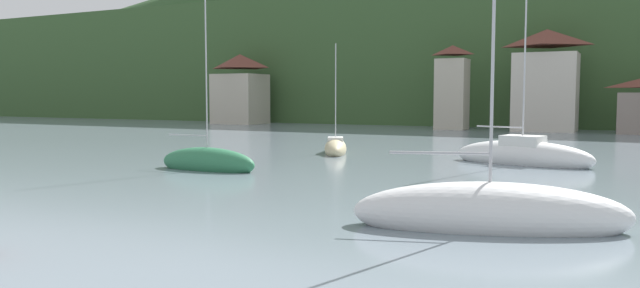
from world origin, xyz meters
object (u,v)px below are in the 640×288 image
shore_building_central (546,82)px  sailboat_far_7 (336,148)px  sailboat_far_11 (522,155)px  shore_building_westcentral (452,89)px  sailboat_far_4 (208,163)px  shore_building_west (240,90)px  mooring_buoy_near (187,154)px  sailboat_mid_10 (489,214)px

shore_building_central → sailboat_far_7: bearing=-105.4°
sailboat_far_11 → shore_building_westcentral: bearing=125.1°
sailboat_far_4 → sailboat_far_7: size_ratio=1.21×
shore_building_west → mooring_buoy_near: size_ratio=19.06×
shore_building_central → sailboat_mid_10: (5.19, -56.07, -5.21)m
sailboat_far_4 → sailboat_far_7: bearing=81.1°
shore_building_west → sailboat_far_7: (32.70, -35.85, -4.57)m
shore_building_westcentral → sailboat_mid_10: bearing=-73.9°
sailboat_far_4 → shore_building_central: bearing=76.7°
shore_building_west → sailboat_far_4: size_ratio=1.03×
sailboat_far_4 → sailboat_mid_10: 18.95m
shore_building_central → sailboat_far_11: bearing=-85.0°
mooring_buoy_near → sailboat_mid_10: bearing=-32.3°
mooring_buoy_near → shore_building_westcentral: bearing=77.9°
shore_building_westcentral → mooring_buoy_near: size_ratio=19.11×
sailboat_far_7 → sailboat_mid_10: 25.33m
shore_building_west → sailboat_far_11: bearing=-39.0°
sailboat_far_7 → mooring_buoy_near: size_ratio=15.35×
shore_building_west → mooring_buoy_near: 47.39m
sailboat_far_4 → sailboat_far_7: 12.33m
shore_building_westcentral → sailboat_mid_10: (15.82, -54.97, -4.50)m
sailboat_far_7 → mooring_buoy_near: bearing=-86.1°
sailboat_far_7 → sailboat_far_4: bearing=-34.3°
shore_building_west → mooring_buoy_near: (23.43, -40.90, -4.94)m
sailboat_mid_10 → mooring_buoy_near: 28.73m
shore_building_central → sailboat_far_7: 37.37m
sailboat_far_7 → mooring_buoy_near: (-9.27, -5.05, -0.37)m
shore_building_westcentral → sailboat_far_11: (13.84, -35.78, -4.45)m
shore_building_central → mooring_buoy_near: bearing=-115.1°
sailboat_far_4 → shore_building_west: bearing=123.2°
shore_building_west → sailboat_far_11: (45.73, -37.06, -4.42)m
shore_building_central → sailboat_far_11: (3.21, -36.88, -5.16)m
sailboat_far_4 → sailboat_mid_10: sailboat_mid_10 is taller
sailboat_mid_10 → sailboat_far_4: bearing=137.2°
shore_building_west → sailboat_far_7: shore_building_west is taller
sailboat_far_4 → sailboat_far_11: (15.08, 10.95, 0.12)m
sailboat_mid_10 → sailboat_far_11: sailboat_mid_10 is taller
sailboat_mid_10 → sailboat_far_11: size_ratio=1.08×
shore_building_west → sailboat_far_11: 59.03m
shore_building_central → sailboat_mid_10: bearing=-84.7°
sailboat_far_7 → shore_building_westcentral: bearing=156.6°
shore_building_west → shore_building_central: shore_building_central is taller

